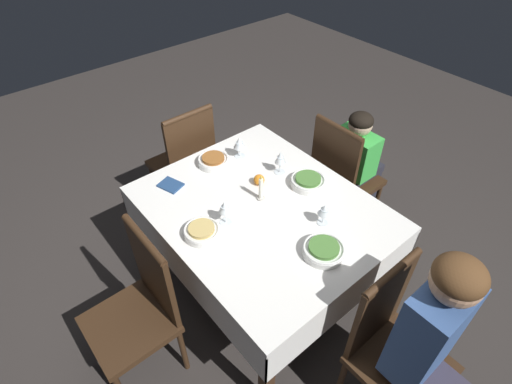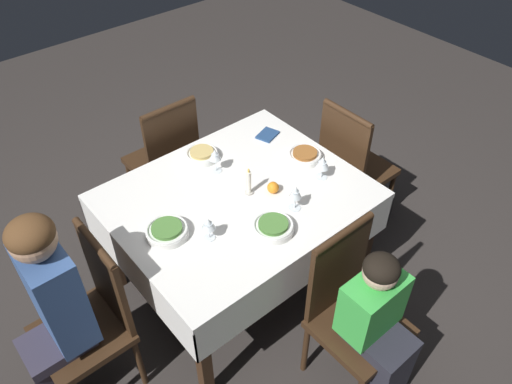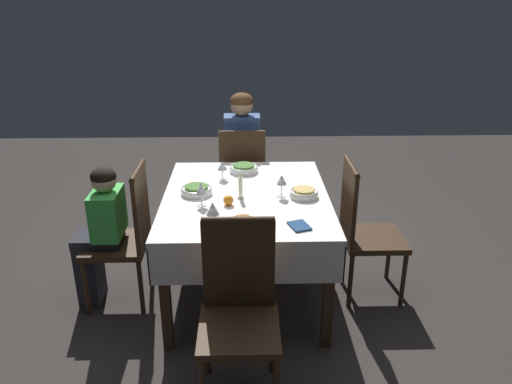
{
  "view_description": "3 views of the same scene",
  "coord_description": "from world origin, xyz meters",
  "px_view_note": "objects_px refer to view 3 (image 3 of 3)",
  "views": [
    {
      "loc": [
        -1.22,
        1.06,
        2.31
      ],
      "look_at": [
        -0.02,
        0.06,
        0.92
      ],
      "focal_mm": 28.0,
      "sensor_mm": 36.0,
      "label": 1
    },
    {
      "loc": [
        -1.21,
        -1.6,
        2.57
      ],
      "look_at": [
        0.06,
        -0.1,
        0.8
      ],
      "focal_mm": 35.0,
      "sensor_mm": 36.0,
      "label": 2
    },
    {
      "loc": [
        3.05,
        -0.01,
        2.03
      ],
      "look_at": [
        0.1,
        0.06,
        0.81
      ],
      "focal_mm": 35.0,
      "sensor_mm": 36.0,
      "label": 3
    }
  ],
  "objects_px": {
    "wine_glass_west": "(222,166)",
    "bowl_south": "(196,190)",
    "person_child_green": "(100,230)",
    "bowl_north": "(304,193)",
    "orange_fruit": "(228,200)",
    "wine_glass_south": "(201,189)",
    "chair_south": "(127,232)",
    "chair_east": "(239,306)",
    "person_adult_denim": "(242,153)",
    "wine_glass_east": "(213,209)",
    "candle_centerpiece": "(241,189)",
    "chair_north": "(363,226)",
    "bowl_west": "(244,168)",
    "wine_glass_north": "(282,181)",
    "dining_table": "(246,207)",
    "bowl_east": "(244,224)",
    "napkin_red_folded": "(299,226)",
    "chair_west": "(242,178)"
  },
  "relations": [
    {
      "from": "chair_north",
      "to": "bowl_east",
      "type": "bearing_deg",
      "value": 120.02
    },
    {
      "from": "bowl_south",
      "to": "wine_glass_south",
      "type": "relative_size",
      "value": 1.35
    },
    {
      "from": "chair_west",
      "to": "wine_glass_west",
      "type": "bearing_deg",
      "value": 77.16
    },
    {
      "from": "person_adult_denim",
      "to": "bowl_south",
      "type": "bearing_deg",
      "value": 73.78
    },
    {
      "from": "wine_glass_south",
      "to": "napkin_red_folded",
      "type": "xyz_separation_m",
      "value": [
        0.32,
        0.58,
        -0.1
      ]
    },
    {
      "from": "chair_south",
      "to": "chair_north",
      "type": "bearing_deg",
      "value": 91.61
    },
    {
      "from": "wine_glass_west",
      "to": "bowl_south",
      "type": "height_order",
      "value": "wine_glass_west"
    },
    {
      "from": "dining_table",
      "to": "candle_centerpiece",
      "type": "height_order",
      "value": "candle_centerpiece"
    },
    {
      "from": "bowl_west",
      "to": "bowl_north",
      "type": "xyz_separation_m",
      "value": [
        0.49,
        0.39,
        0.0
      ]
    },
    {
      "from": "wine_glass_north",
      "to": "candle_centerpiece",
      "type": "relative_size",
      "value": 0.88
    },
    {
      "from": "bowl_west",
      "to": "bowl_east",
      "type": "xyz_separation_m",
      "value": [
        0.94,
        -0.0,
        0.0
      ]
    },
    {
      "from": "chair_east",
      "to": "candle_centerpiece",
      "type": "bearing_deg",
      "value": 89.46
    },
    {
      "from": "chair_south",
      "to": "chair_north",
      "type": "xyz_separation_m",
      "value": [
        -0.04,
        1.6,
        0.0
      ]
    },
    {
      "from": "chair_north",
      "to": "wine_glass_west",
      "type": "bearing_deg",
      "value": 71.16
    },
    {
      "from": "person_adult_denim",
      "to": "wine_glass_north",
      "type": "relative_size",
      "value": 8.13
    },
    {
      "from": "dining_table",
      "to": "chair_south",
      "type": "height_order",
      "value": "chair_south"
    },
    {
      "from": "wine_glass_west",
      "to": "chair_east",
      "type": "bearing_deg",
      "value": 5.72
    },
    {
      "from": "wine_glass_north",
      "to": "dining_table",
      "type": "bearing_deg",
      "value": -97.86
    },
    {
      "from": "chair_south",
      "to": "orange_fruit",
      "type": "xyz_separation_m",
      "value": [
        0.09,
        0.69,
        0.26
      ]
    },
    {
      "from": "chair_north",
      "to": "bowl_east",
      "type": "relative_size",
      "value": 4.95
    },
    {
      "from": "wine_glass_west",
      "to": "bowl_north",
      "type": "height_order",
      "value": "wine_glass_west"
    },
    {
      "from": "bowl_north",
      "to": "orange_fruit",
      "type": "bearing_deg",
      "value": -76.1
    },
    {
      "from": "dining_table",
      "to": "person_adult_denim",
      "type": "height_order",
      "value": "person_adult_denim"
    },
    {
      "from": "dining_table",
      "to": "chair_north",
      "type": "bearing_deg",
      "value": 88.15
    },
    {
      "from": "chair_south",
      "to": "wine_glass_west",
      "type": "height_order",
      "value": "chair_south"
    },
    {
      "from": "chair_north",
      "to": "candle_centerpiece",
      "type": "relative_size",
      "value": 5.65
    },
    {
      "from": "bowl_south",
      "to": "wine_glass_north",
      "type": "height_order",
      "value": "wine_glass_north"
    },
    {
      "from": "dining_table",
      "to": "wine_glass_west",
      "type": "xyz_separation_m",
      "value": [
        -0.3,
        -0.17,
        0.18
      ]
    },
    {
      "from": "bowl_west",
      "to": "orange_fruit",
      "type": "bearing_deg",
      "value": -9.09
    },
    {
      "from": "wine_glass_east",
      "to": "candle_centerpiece",
      "type": "height_order",
      "value": "candle_centerpiece"
    },
    {
      "from": "dining_table",
      "to": "wine_glass_west",
      "type": "bearing_deg",
      "value": -151.31
    },
    {
      "from": "chair_north",
      "to": "orange_fruit",
      "type": "height_order",
      "value": "chair_north"
    },
    {
      "from": "chair_south",
      "to": "chair_north",
      "type": "height_order",
      "value": "same"
    },
    {
      "from": "bowl_west",
      "to": "dining_table",
      "type": "bearing_deg",
      "value": 1.81
    },
    {
      "from": "bowl_west",
      "to": "bowl_south",
      "type": "distance_m",
      "value": 0.53
    },
    {
      "from": "person_child_green",
      "to": "wine_glass_south",
      "type": "bearing_deg",
      "value": 82.26
    },
    {
      "from": "dining_table",
      "to": "bowl_north",
      "type": "xyz_separation_m",
      "value": [
        0.04,
        0.38,
        0.12
      ]
    },
    {
      "from": "person_adult_denim",
      "to": "orange_fruit",
      "type": "distance_m",
      "value": 1.24
    },
    {
      "from": "candle_centerpiece",
      "to": "orange_fruit",
      "type": "height_order",
      "value": "candle_centerpiece"
    },
    {
      "from": "chair_east",
      "to": "napkin_red_folded",
      "type": "height_order",
      "value": "chair_east"
    },
    {
      "from": "chair_west",
      "to": "bowl_south",
      "type": "bearing_deg",
      "value": 71.13
    },
    {
      "from": "wine_glass_north",
      "to": "orange_fruit",
      "type": "bearing_deg",
      "value": -69.31
    },
    {
      "from": "person_child_green",
      "to": "wine_glass_south",
      "type": "height_order",
      "value": "person_child_green"
    },
    {
      "from": "chair_west",
      "to": "chair_east",
      "type": "distance_m",
      "value": 1.84
    },
    {
      "from": "bowl_north",
      "to": "wine_glass_north",
      "type": "relative_size",
      "value": 1.25
    },
    {
      "from": "bowl_south",
      "to": "orange_fruit",
      "type": "distance_m",
      "value": 0.29
    },
    {
      "from": "dining_table",
      "to": "wine_glass_south",
      "type": "distance_m",
      "value": 0.38
    },
    {
      "from": "dining_table",
      "to": "bowl_north",
      "type": "distance_m",
      "value": 0.4
    },
    {
      "from": "person_child_green",
      "to": "bowl_north",
      "type": "distance_m",
      "value": 1.37
    },
    {
      "from": "chair_east",
      "to": "person_adult_denim",
      "type": "height_order",
      "value": "person_adult_denim"
    }
  ]
}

